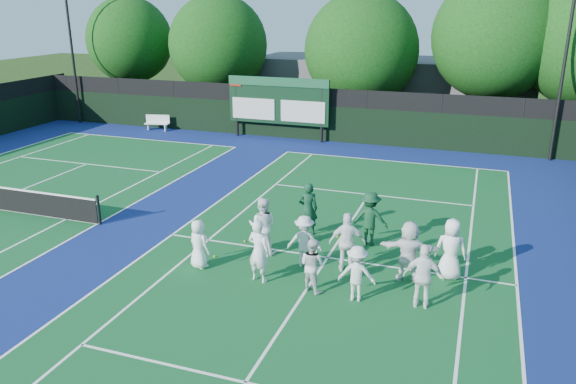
% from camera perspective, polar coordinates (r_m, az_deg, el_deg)
% --- Properties ---
extents(ground, '(120.00, 120.00, 0.00)m').
position_cam_1_polar(ground, '(16.68, 3.11, -8.09)').
color(ground, '#1D360E').
rests_on(ground, ground).
extents(court_apron, '(34.00, 32.00, 0.01)m').
position_cam_1_polar(court_apron, '(19.82, -12.97, -4.08)').
color(court_apron, navy).
rests_on(court_apron, ground).
extents(near_court, '(11.05, 23.85, 0.01)m').
position_cam_1_polar(near_court, '(17.54, 4.04, -6.67)').
color(near_court, '#115424').
rests_on(near_court, ground).
extents(back_fence, '(34.00, 0.08, 3.00)m').
position_cam_1_polar(back_fence, '(32.55, 0.92, 7.77)').
color(back_fence, black).
rests_on(back_fence, ground).
extents(scoreboard, '(6.00, 0.21, 3.55)m').
position_cam_1_polar(scoreboard, '(32.35, -1.03, 9.20)').
color(scoreboard, black).
rests_on(scoreboard, ground).
extents(clubhouse, '(18.00, 6.00, 4.00)m').
position_cam_1_polar(clubhouse, '(39.20, 10.36, 10.29)').
color(clubhouse, '#535357').
rests_on(clubhouse, ground).
extents(light_pole_left, '(1.20, 0.30, 10.12)m').
position_cam_1_polar(light_pole_left, '(39.14, -21.38, 15.68)').
color(light_pole_left, black).
rests_on(light_pole_left, ground).
extents(light_pole_right, '(1.20, 0.30, 10.12)m').
position_cam_1_polar(light_pole_right, '(30.26, 26.70, 14.48)').
color(light_pole_right, black).
rests_on(light_pole_right, ground).
extents(bench, '(1.54, 0.73, 0.94)m').
position_cam_1_polar(bench, '(35.94, -13.13, 6.94)').
color(bench, white).
rests_on(bench, ground).
extents(tree_a, '(5.78, 5.78, 8.00)m').
position_cam_1_polar(tree_a, '(41.16, -15.54, 14.44)').
color(tree_a, '#321A0E').
rests_on(tree_a, ground).
extents(tree_b, '(6.36, 6.36, 8.13)m').
position_cam_1_polar(tree_b, '(37.80, -6.82, 14.39)').
color(tree_b, '#321A0E').
rests_on(tree_b, ground).
extents(tree_c, '(6.79, 6.79, 8.24)m').
position_cam_1_polar(tree_c, '(34.75, 7.74, 13.80)').
color(tree_c, '#321A0E').
rests_on(tree_c, ground).
extents(tree_d, '(6.89, 6.89, 9.19)m').
position_cam_1_polar(tree_d, '(33.97, 20.53, 14.25)').
color(tree_d, '#321A0E').
rests_on(tree_d, ground).
extents(tennis_ball_0, '(0.07, 0.07, 0.07)m').
position_cam_1_polar(tennis_ball_0, '(18.64, -4.42, -5.01)').
color(tennis_ball_0, '#C8CF18').
rests_on(tennis_ball_0, ground).
extents(tennis_ball_1, '(0.07, 0.07, 0.07)m').
position_cam_1_polar(tennis_ball_1, '(19.01, 5.03, -4.55)').
color(tennis_ball_1, '#C8CF18').
rests_on(tennis_ball_1, ground).
extents(tennis_ball_3, '(0.07, 0.07, 0.07)m').
position_cam_1_polar(tennis_ball_3, '(17.68, -7.47, -6.50)').
color(tennis_ball_3, '#C8CF18').
rests_on(tennis_ball_3, ground).
extents(tennis_ball_4, '(0.07, 0.07, 0.07)m').
position_cam_1_polar(tennis_ball_4, '(19.67, 11.54, -4.05)').
color(tennis_ball_4, '#C8CF18').
rests_on(tennis_ball_4, ground).
extents(tennis_ball_5, '(0.07, 0.07, 0.07)m').
position_cam_1_polar(tennis_ball_5, '(17.59, 14.37, -7.09)').
color(tennis_ball_5, '#C8CF18').
rests_on(tennis_ball_5, ground).
extents(player_front_0, '(0.86, 0.72, 1.50)m').
position_cam_1_polar(player_front_0, '(16.84, -9.06, -5.23)').
color(player_front_0, white).
rests_on(player_front_0, ground).
extents(player_front_1, '(0.75, 0.58, 1.84)m').
position_cam_1_polar(player_front_1, '(15.78, -2.99, -6.02)').
color(player_front_1, white).
rests_on(player_front_1, ground).
extents(player_front_2, '(0.91, 0.82, 1.53)m').
position_cam_1_polar(player_front_2, '(15.35, 2.49, -7.40)').
color(player_front_2, silver).
rests_on(player_front_2, ground).
extents(player_front_3, '(1.04, 0.65, 1.54)m').
position_cam_1_polar(player_front_3, '(14.97, 7.01, -8.21)').
color(player_front_3, silver).
rests_on(player_front_3, ground).
extents(player_front_4, '(1.04, 0.46, 1.75)m').
position_cam_1_polar(player_front_4, '(14.88, 13.60, -8.36)').
color(player_front_4, white).
rests_on(player_front_4, ground).
extents(player_back_0, '(0.97, 0.80, 1.84)m').
position_cam_1_polar(player_back_0, '(17.50, -2.60, -3.45)').
color(player_back_0, white).
rests_on(player_back_0, ground).
extents(player_back_1, '(1.11, 0.75, 1.59)m').
position_cam_1_polar(player_back_1, '(16.70, 1.67, -5.01)').
color(player_back_1, silver).
rests_on(player_back_1, ground).
extents(player_back_2, '(1.14, 0.70, 1.80)m').
position_cam_1_polar(player_back_2, '(16.45, 6.04, -5.11)').
color(player_back_2, white).
rests_on(player_back_2, ground).
extents(player_back_3, '(1.70, 0.67, 1.79)m').
position_cam_1_polar(player_back_3, '(16.17, 12.18, -5.89)').
color(player_back_3, white).
rests_on(player_back_3, ground).
extents(player_back_4, '(0.92, 0.64, 1.81)m').
position_cam_1_polar(player_back_4, '(16.57, 16.20, -5.60)').
color(player_back_4, white).
rests_on(player_back_4, ground).
extents(coach_left, '(0.79, 0.65, 1.84)m').
position_cam_1_polar(coach_left, '(18.89, 2.03, -1.74)').
color(coach_left, '#103B23').
rests_on(coach_left, ground).
extents(coach_right, '(1.24, 0.80, 1.80)m').
position_cam_1_polar(coach_right, '(18.30, 8.32, -2.69)').
color(coach_right, '#103D21').
rests_on(coach_right, ground).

